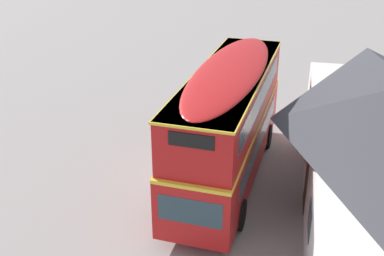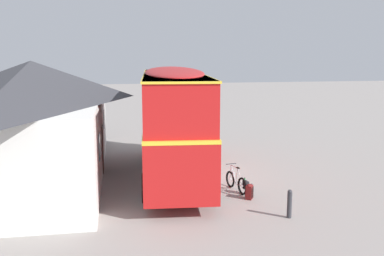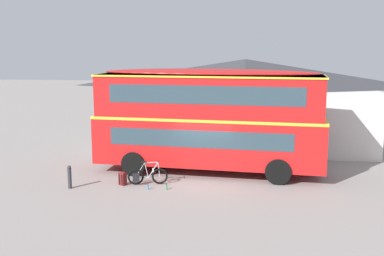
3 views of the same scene
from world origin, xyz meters
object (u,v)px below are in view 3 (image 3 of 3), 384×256
Objects in this scene: water_bottle_blue_sports at (148,187)px; double_decker_bus at (209,116)px; backpack_on_ground at (123,178)px; touring_bicycle at (146,176)px; water_bottle_green_metal at (166,187)px; kerb_bollard at (70,177)px.

double_decker_bus is at bearing 51.93° from water_bottle_blue_sports.
double_decker_bus is 51.25× the size of water_bottle_blue_sports.
double_decker_bus reaches higher than backpack_on_ground.
touring_bicycle is 1.00m from backpack_on_ground.
water_bottle_green_metal is (-1.48, -2.78, -2.53)m from double_decker_bus.
double_decker_bus is 6.62m from kerb_bollard.
water_bottle_blue_sports is at bearing 4.11° from kerb_bollard.
kerb_bollard is (-3.22, -0.23, 0.40)m from water_bottle_blue_sports.
kerb_bollard reaches higher than backpack_on_ground.
water_bottle_green_metal is 4.00m from kerb_bollard.
touring_bicycle is 1.72× the size of kerb_bollard.
double_decker_bus is at bearing 29.46° from kerb_bollard.
kerb_bollard is (-2.03, -0.72, 0.20)m from backpack_on_ground.
touring_bicycle is 0.76m from water_bottle_blue_sports.
touring_bicycle is at bearing 10.54° from backpack_on_ground.
touring_bicycle reaches higher than water_bottle_green_metal.
kerb_bollard is at bearing -175.89° from water_bottle_blue_sports.
backpack_on_ground is at bearing -169.46° from touring_bicycle.
backpack_on_ground is 1.30m from water_bottle_blue_sports.
backpack_on_ground is (-0.98, -0.18, -0.07)m from touring_bicycle.
double_decker_bus is at bearing 41.71° from touring_bicycle.
kerb_bollard is at bearing -175.76° from water_bottle_green_metal.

